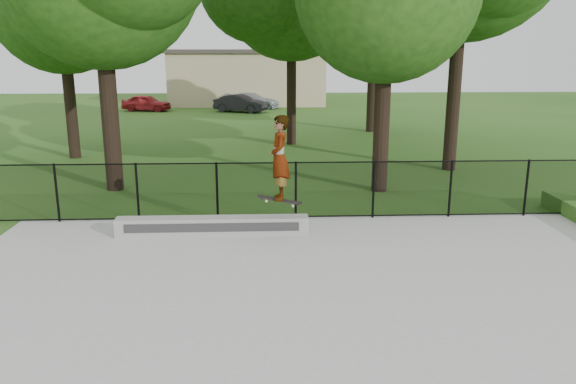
# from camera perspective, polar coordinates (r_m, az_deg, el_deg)

# --- Properties ---
(ground) EXTENTS (100.00, 100.00, 0.00)m
(ground) POSITION_cam_1_polar(r_m,az_deg,el_deg) (9.06, 3.02, -14.02)
(ground) COLOR #295618
(ground) RESTS_ON ground
(concrete_slab) EXTENTS (14.00, 12.00, 0.06)m
(concrete_slab) POSITION_cam_1_polar(r_m,az_deg,el_deg) (9.05, 3.03, -13.85)
(concrete_slab) COLOR #A8A8A2
(concrete_slab) RESTS_ON ground
(grind_ledge) EXTENTS (4.50, 0.40, 0.42)m
(grind_ledge) POSITION_cam_1_polar(r_m,az_deg,el_deg) (13.32, -7.66, -3.43)
(grind_ledge) COLOR #9C9B97
(grind_ledge) RESTS_ON concrete_slab
(car_a) EXTENTS (3.64, 2.09, 1.17)m
(car_a) POSITION_cam_1_polar(r_m,az_deg,el_deg) (41.83, -14.19, 8.78)
(car_a) COLOR maroon
(car_a) RESTS_ON ground
(car_b) EXTENTS (3.61, 2.51, 1.22)m
(car_b) POSITION_cam_1_polar(r_m,az_deg,el_deg) (40.02, -4.86, 8.96)
(car_b) COLOR black
(car_b) RESTS_ON ground
(car_c) EXTENTS (3.86, 2.22, 1.15)m
(car_c) POSITION_cam_1_polar(r_m,az_deg,el_deg) (42.54, -3.64, 9.24)
(car_c) COLOR #9BA6B0
(car_c) RESTS_ON ground
(skater_airborne) EXTENTS (0.83, 0.71, 2.08)m
(skater_airborne) POSITION_cam_1_polar(r_m,az_deg,el_deg) (12.58, -0.88, 3.38)
(skater_airborne) COLOR black
(skater_airborne) RESTS_ON ground
(chainlink_fence) EXTENTS (16.06, 0.06, 1.50)m
(chainlink_fence) POSITION_cam_1_polar(r_m,az_deg,el_deg) (14.29, 0.80, 0.18)
(chainlink_fence) COLOR black
(chainlink_fence) RESTS_ON concrete_slab
(distant_building) EXTENTS (12.40, 6.40, 4.30)m
(distant_building) POSITION_cam_1_polar(r_m,az_deg,el_deg) (46.00, -4.12, 11.60)
(distant_building) COLOR tan
(distant_building) RESTS_ON ground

